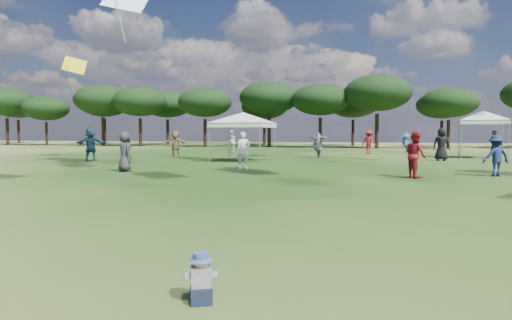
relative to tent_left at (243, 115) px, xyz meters
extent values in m
cylinder|color=black|center=(-37.73, 23.49, -0.88)|extent=(0.40, 0.40, 3.51)
ellipsoid|color=black|center=(-37.73, 23.49, 2.99)|extent=(6.82, 6.82, 3.68)
cylinder|color=black|center=(-31.87, 23.50, -1.17)|extent=(0.33, 0.33, 2.92)
ellipsoid|color=black|center=(-31.87, 23.50, 2.04)|extent=(5.67, 5.67, 3.06)
cylinder|color=black|center=(-23.98, 23.69, -0.88)|extent=(0.40, 0.40, 3.49)
ellipsoid|color=black|center=(-23.98, 23.69, 2.96)|extent=(6.79, 6.79, 3.66)
cylinder|color=black|center=(-18.83, 23.41, -0.97)|extent=(0.38, 0.38, 3.32)
ellipsoid|color=black|center=(-18.83, 23.41, 2.68)|extent=(6.44, 6.44, 3.47)
cylinder|color=black|center=(-10.43, 22.70, -1.06)|extent=(0.36, 0.36, 3.14)
ellipsoid|color=black|center=(-10.43, 22.70, 2.40)|extent=(6.11, 6.11, 3.29)
cylinder|color=black|center=(-3.31, 24.21, -0.90)|extent=(0.40, 0.40, 3.46)
ellipsoid|color=black|center=(-3.31, 24.21, 2.91)|extent=(6.73, 6.73, 3.63)
cylinder|color=black|center=(2.50, 23.03, -1.03)|extent=(0.37, 0.37, 3.21)
ellipsoid|color=black|center=(2.50, 23.03, 2.51)|extent=(6.24, 6.24, 3.36)
cylinder|color=black|center=(8.34, 22.57, -0.85)|extent=(0.41, 0.41, 3.56)
ellipsoid|color=black|center=(8.34, 22.57, 3.06)|extent=(6.91, 6.91, 3.73)
cylinder|color=black|center=(15.28, 22.91, -1.19)|extent=(0.33, 0.33, 2.88)
ellipsoid|color=black|center=(15.28, 22.91, 1.98)|extent=(5.60, 5.60, 3.02)
cylinder|color=black|center=(-43.85, 32.19, -0.85)|extent=(0.41, 0.41, 3.56)
ellipsoid|color=black|center=(-43.85, 32.19, 3.07)|extent=(6.92, 6.92, 3.73)
cylinder|color=black|center=(-29.01, 31.96, -0.82)|extent=(0.41, 0.41, 3.62)
ellipsoid|color=black|center=(-29.01, 31.96, 3.16)|extent=(7.03, 7.03, 3.79)
cylinder|color=black|center=(-18.32, 29.96, -0.95)|extent=(0.39, 0.39, 3.37)
ellipsoid|color=black|center=(-18.32, 29.96, 2.76)|extent=(6.54, 6.54, 3.53)
cylinder|color=black|center=(-5.44, 31.71, -1.07)|extent=(0.36, 0.36, 3.11)
ellipsoid|color=black|center=(-5.44, 31.71, 2.35)|extent=(6.05, 6.05, 3.26)
cylinder|color=black|center=(5.91, 30.92, -1.03)|extent=(0.37, 0.37, 3.20)
ellipsoid|color=black|center=(5.91, 30.92, 2.49)|extent=(6.21, 6.21, 3.35)
cylinder|color=black|center=(15.91, 29.74, -1.13)|extent=(0.34, 0.34, 2.99)
ellipsoid|color=black|center=(15.91, 29.74, 2.16)|extent=(5.81, 5.81, 3.13)
cylinder|color=gray|center=(-1.56, -1.29, -1.59)|extent=(0.06, 0.06, 2.08)
cylinder|color=gray|center=(1.29, -1.56, -1.59)|extent=(0.06, 0.06, 2.08)
cylinder|color=gray|center=(-1.29, 1.56, -1.59)|extent=(0.06, 0.06, 2.08)
cylinder|color=gray|center=(1.56, 1.29, -1.59)|extent=(0.06, 0.06, 2.08)
cube|color=silver|center=(0.00, 0.00, -0.60)|extent=(3.30, 3.30, 0.25)
pyramid|color=silver|center=(0.00, 0.00, 0.12)|extent=(6.14, 6.14, 0.60)
cylinder|color=gray|center=(12.52, 5.29, -1.47)|extent=(0.06, 0.06, 2.32)
cylinder|color=gray|center=(15.04, 4.85, -1.47)|extent=(0.06, 0.06, 2.32)
cylinder|color=gray|center=(12.95, 7.81, -1.47)|extent=(0.06, 0.06, 2.32)
cylinder|color=gray|center=(15.47, 7.38, -1.47)|extent=(0.06, 0.06, 2.32)
cube|color=silver|center=(13.99, 6.33, -0.36)|extent=(3.14, 3.14, 0.25)
pyramid|color=silver|center=(13.99, 6.33, 0.37)|extent=(5.46, 5.46, 0.60)
cube|color=#151D31|center=(4.68, -19.50, -2.55)|extent=(0.27, 0.27, 0.16)
cube|color=#151D31|center=(4.56, -19.39, -2.59)|extent=(0.14, 0.20, 0.08)
cube|color=#151D31|center=(4.69, -19.34, -2.59)|extent=(0.14, 0.20, 0.08)
cube|color=white|center=(4.68, -19.50, -2.38)|extent=(0.23, 0.20, 0.21)
cylinder|color=white|center=(4.54, -19.50, -2.38)|extent=(0.14, 0.21, 0.13)
cylinder|color=white|center=(4.78, -19.40, -2.38)|extent=(0.14, 0.21, 0.13)
sphere|color=#E0B293|center=(4.68, -19.50, -2.24)|extent=(0.14, 0.14, 0.14)
cone|color=#4E71B7|center=(4.68, -19.50, -2.21)|extent=(0.23, 0.23, 0.02)
cylinder|color=#4E71B7|center=(4.68, -19.50, -2.17)|extent=(0.15, 0.15, 0.06)
imported|color=#2C2B30|center=(-3.21, -7.24, -1.80)|extent=(0.97, 0.90, 1.67)
imported|color=navy|center=(-8.81, -1.31, -1.68)|extent=(1.86, 1.04, 1.91)
imported|color=#A71B22|center=(8.24, -7.09, -1.80)|extent=(0.87, 0.98, 1.67)
imported|color=olive|center=(-5.81, 3.88, -1.73)|extent=(1.72, 0.72, 1.80)
imported|color=#2C2C31|center=(15.05, 7.49, -1.75)|extent=(0.51, 0.70, 1.76)
imported|color=#2A517E|center=(10.22, 13.64, -1.78)|extent=(1.48, 2.12, 1.71)
imported|color=#535258|center=(3.84, 3.90, -1.81)|extent=(1.69, 1.93, 1.65)
imported|color=navy|center=(11.21, -5.90, -1.87)|extent=(1.12, 0.86, 1.53)
imported|color=maroon|center=(7.18, 10.27, -1.72)|extent=(1.36, 1.18, 1.82)
imported|color=beige|center=(-3.41, 9.18, -1.73)|extent=(0.74, 0.92, 1.81)
imported|color=black|center=(10.98, 2.98, -1.69)|extent=(1.04, 0.79, 1.89)
imported|color=silver|center=(1.25, -4.78, -1.80)|extent=(0.71, 0.60, 1.66)
plane|color=yellow|center=(-11.12, 0.63, 3.23)|extent=(1.92, 2.15, 1.41)
camera|label=1|loc=(6.09, -23.28, -1.00)|focal=30.00mm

